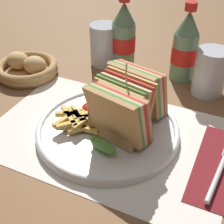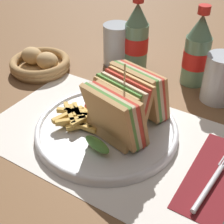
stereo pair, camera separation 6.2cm
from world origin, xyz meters
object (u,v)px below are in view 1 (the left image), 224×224
at_px(plate_main, 108,129).
at_px(coke_bottle_far, 185,48).
at_px(glass_far, 104,47).
at_px(glass_near, 210,72).
at_px(club_sandwich, 126,105).
at_px(bread_basket, 27,68).
at_px(coke_bottle_near, 124,37).
at_px(fork, 220,170).

height_order(plate_main, coke_bottle_far, coke_bottle_far).
relative_size(coke_bottle_far, glass_far, 1.75).
height_order(coke_bottle_far, glass_near, coke_bottle_far).
relative_size(club_sandwich, glass_far, 1.82).
relative_size(plate_main, club_sandwich, 1.41).
distance_m(coke_bottle_far, glass_far, 0.22).
bearing_deg(plate_main, bread_basket, 156.45).
height_order(coke_bottle_near, glass_far, coke_bottle_near).
bearing_deg(glass_far, coke_bottle_far, 3.05).
bearing_deg(fork, plate_main, -179.15).
relative_size(coke_bottle_near, coke_bottle_far, 1.00).
distance_m(fork, glass_near, 0.27).
height_order(glass_near, glass_far, same).
bearing_deg(coke_bottle_far, glass_far, -176.95).
relative_size(plate_main, glass_near, 2.58).
bearing_deg(fork, coke_bottle_near, 141.35).
xyz_separation_m(plate_main, glass_near, (0.15, 0.24, 0.04)).
bearing_deg(glass_far, glass_near, -6.59).
height_order(coke_bottle_far, glass_far, coke_bottle_far).
bearing_deg(plate_main, fork, -4.37).
relative_size(plate_main, coke_bottle_near, 1.47).
xyz_separation_m(fork, coke_bottle_near, (-0.31, 0.30, 0.07)).
relative_size(plate_main, coke_bottle_far, 1.47).
height_order(glass_near, bread_basket, glass_near).
bearing_deg(glass_far, fork, -38.47).
relative_size(fork, glass_near, 1.75).
xyz_separation_m(coke_bottle_far, bread_basket, (-0.37, -0.15, -0.06)).
height_order(plate_main, club_sandwich, club_sandwich).
distance_m(club_sandwich, coke_bottle_near, 0.29).
relative_size(club_sandwich, bread_basket, 1.27).
xyz_separation_m(fork, bread_basket, (-0.51, 0.14, 0.01)).
bearing_deg(glass_near, club_sandwich, -117.49).
bearing_deg(bread_basket, club_sandwich, -19.33).
bearing_deg(coke_bottle_near, plate_main, -72.69).
relative_size(plate_main, fork, 1.48).
distance_m(coke_bottle_far, glass_near, 0.09).
distance_m(plate_main, bread_basket, 0.32).
distance_m(fork, glass_far, 0.46).
distance_m(glass_near, glass_far, 0.29).
relative_size(fork, bread_basket, 1.22).
height_order(club_sandwich, fork, club_sandwich).
distance_m(coke_bottle_far, bread_basket, 0.40).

